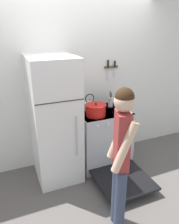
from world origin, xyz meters
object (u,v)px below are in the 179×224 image
at_px(refrigerator, 55,121).
at_px(utensil_jar, 111,102).
at_px(person, 121,156).
at_px(tea_kettle, 90,105).
at_px(dutch_oven_pot, 96,110).
at_px(stove_range, 103,138).

bearing_deg(refrigerator, utensil_jar, 10.01).
bearing_deg(person, tea_kettle, 8.31).
distance_m(dutch_oven_pot, tea_kettle, 0.26).
bearing_deg(stove_range, person, -108.52).
relative_size(refrigerator, utensil_jar, 6.72).
bearing_deg(utensil_jar, tea_kettle, -178.94).
xyz_separation_m(stove_range, utensil_jar, (0.20, 0.17, 0.54)).
height_order(refrigerator, person, refrigerator).
xyz_separation_m(refrigerator, person, (0.37, -1.18, 0.04)).
bearing_deg(tea_kettle, refrigerator, -164.75).
height_order(refrigerator, utensil_jar, refrigerator).
distance_m(refrigerator, person, 1.24).
xyz_separation_m(tea_kettle, person, (-0.23, -1.34, -0.06)).
distance_m(stove_range, tea_kettle, 0.58).
bearing_deg(dutch_oven_pot, tea_kettle, 86.94).
bearing_deg(dutch_oven_pot, stove_range, 26.47).
height_order(dutch_oven_pot, tea_kettle, tea_kettle).
relative_size(dutch_oven_pot, utensil_jar, 1.29).
height_order(utensil_jar, person, person).
relative_size(utensil_jar, person, 0.16).
bearing_deg(utensil_jar, refrigerator, -169.99).
distance_m(refrigerator, tea_kettle, 0.63).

